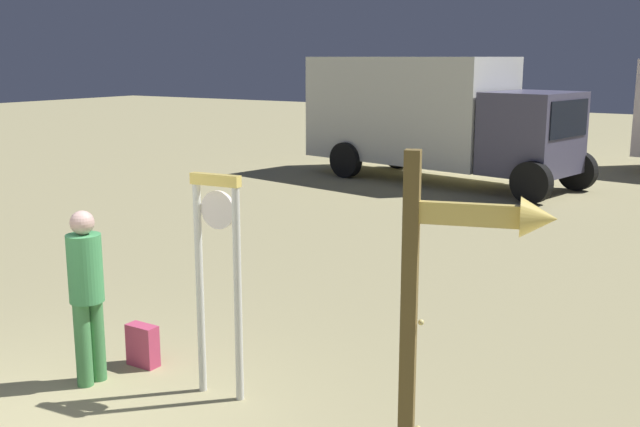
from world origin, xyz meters
TOP-DOWN VIEW (x-y plane):
  - standing_clock at (0.85, 1.65)m, footprint 0.49×0.13m
  - arrow_sign at (3.34, 1.00)m, footprint 0.94×0.44m
  - person_near_clock at (-0.36, 1.20)m, footprint 0.32×0.32m
  - backpack at (-0.24, 1.76)m, footprint 0.33×0.19m
  - box_truck_near at (-2.68, 13.98)m, footprint 7.36×3.60m

SIDE VIEW (x-z plane):
  - backpack at x=-0.24m, z-range 0.00..0.42m
  - person_near_clock at x=-0.36m, z-range 0.10..1.77m
  - standing_clock at x=0.85m, z-range 0.22..2.27m
  - arrow_sign at x=3.34m, z-range 0.37..2.85m
  - box_truck_near at x=-2.68m, z-range 0.13..3.16m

